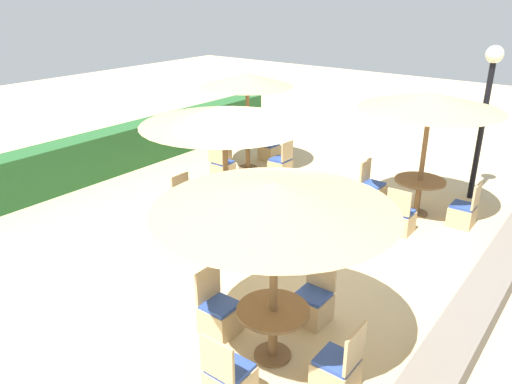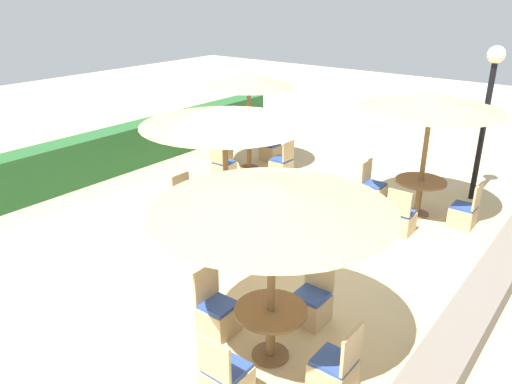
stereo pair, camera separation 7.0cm
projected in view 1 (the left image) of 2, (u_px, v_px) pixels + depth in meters
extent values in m
plane|color=#D1BA8C|center=(282.00, 245.00, 9.18)|extent=(40.00, 40.00, 0.00)
cube|color=#28602D|center=(91.00, 158.00, 12.15)|extent=(13.00, 0.70, 1.08)
cube|color=slate|center=(480.00, 302.00, 7.17)|extent=(10.00, 0.56, 0.38)
cylinder|color=black|center=(481.00, 133.00, 10.67)|extent=(0.12, 0.12, 3.00)
sphere|color=silver|center=(495.00, 54.00, 10.05)|extent=(0.36, 0.36, 0.36)
cylinder|color=brown|center=(226.00, 176.00, 9.11)|extent=(0.10, 0.10, 2.40)
cone|color=tan|center=(224.00, 116.00, 8.69)|extent=(2.99, 2.99, 0.32)
cylinder|color=brown|center=(227.00, 233.00, 9.56)|extent=(0.48, 0.48, 0.03)
cylinder|color=brown|center=(227.00, 218.00, 9.44)|extent=(0.12, 0.12, 0.68)
cylinder|color=brown|center=(226.00, 201.00, 9.30)|extent=(1.16, 1.16, 0.04)
cube|color=tan|center=(271.00, 239.00, 8.96)|extent=(0.46, 0.46, 0.40)
cube|color=#2D4CA8|center=(271.00, 228.00, 8.88)|extent=(0.42, 0.42, 0.05)
cube|color=tan|center=(281.00, 217.00, 8.66)|extent=(0.46, 0.04, 0.48)
cube|color=tan|center=(189.00, 211.00, 10.09)|extent=(0.46, 0.46, 0.40)
cube|color=#2D4CA8|center=(188.00, 201.00, 10.00)|extent=(0.42, 0.42, 0.05)
cube|color=tan|center=(180.00, 186.00, 10.02)|extent=(0.46, 0.04, 0.48)
cube|color=tan|center=(258.00, 207.00, 10.26)|extent=(0.46, 0.46, 0.40)
cube|color=#2D4CA8|center=(258.00, 197.00, 10.18)|extent=(0.42, 0.42, 0.05)
cube|color=tan|center=(264.00, 182.00, 10.23)|extent=(0.04, 0.46, 0.48)
cylinder|color=brown|center=(274.00, 278.00, 5.97)|extent=(0.10, 0.10, 2.31)
cone|color=tan|center=(275.00, 196.00, 5.57)|extent=(2.83, 2.83, 0.32)
cylinder|color=brown|center=(272.00, 354.00, 6.41)|extent=(0.48, 0.48, 0.03)
cylinder|color=brown|center=(273.00, 334.00, 6.28)|extent=(0.12, 0.12, 0.67)
cylinder|color=brown|center=(273.00, 310.00, 6.15)|extent=(0.91, 0.91, 0.04)
cube|color=tan|center=(231.00, 384.00, 5.68)|extent=(0.46, 0.46, 0.40)
cube|color=#2D4CA8|center=(230.00, 368.00, 5.59)|extent=(0.42, 0.42, 0.05)
cube|color=tan|center=(217.00, 360.00, 5.34)|extent=(0.04, 0.46, 0.48)
cube|color=tan|center=(335.00, 375.00, 5.80)|extent=(0.46, 0.46, 0.40)
cube|color=#2D4CA8|center=(337.00, 360.00, 5.72)|extent=(0.42, 0.42, 0.05)
cube|color=tan|center=(355.00, 349.00, 5.50)|extent=(0.46, 0.04, 0.48)
cube|color=tan|center=(221.00, 319.00, 6.79)|extent=(0.46, 0.46, 0.40)
cube|color=#2D4CA8|center=(220.00, 305.00, 6.70)|extent=(0.42, 0.42, 0.05)
cube|color=tan|center=(208.00, 283.00, 6.72)|extent=(0.46, 0.04, 0.48)
cube|color=tan|center=(312.00, 308.00, 7.01)|extent=(0.46, 0.46, 0.40)
cube|color=#2D4CA8|center=(313.00, 295.00, 6.93)|extent=(0.42, 0.42, 0.05)
cube|color=tan|center=(321.00, 272.00, 6.98)|extent=(0.04, 0.46, 0.48)
cylinder|color=brown|center=(248.00, 124.00, 12.64)|extent=(0.10, 0.10, 2.38)
cone|color=tan|center=(247.00, 80.00, 12.22)|extent=(2.27, 2.27, 0.32)
cylinder|color=brown|center=(248.00, 167.00, 13.08)|extent=(0.48, 0.48, 0.03)
cylinder|color=brown|center=(248.00, 155.00, 12.95)|extent=(0.12, 0.12, 0.71)
cylinder|color=brown|center=(248.00, 141.00, 12.81)|extent=(1.04, 1.04, 0.04)
cube|color=tan|center=(269.00, 152.00, 13.67)|extent=(0.46, 0.46, 0.40)
cube|color=#2D4CA8|center=(269.00, 145.00, 13.58)|extent=(0.42, 0.42, 0.05)
cube|color=tan|center=(274.00, 133.00, 13.64)|extent=(0.04, 0.46, 0.48)
cube|color=tan|center=(220.00, 155.00, 13.50)|extent=(0.46, 0.46, 0.40)
cube|color=#2D4CA8|center=(220.00, 147.00, 13.41)|extent=(0.42, 0.42, 0.05)
cube|color=tan|center=(214.00, 136.00, 13.43)|extent=(0.46, 0.04, 0.48)
cube|color=tan|center=(223.00, 171.00, 12.30)|extent=(0.46, 0.46, 0.40)
cube|color=#2D4CA8|center=(223.00, 162.00, 12.21)|extent=(0.42, 0.42, 0.05)
cube|color=tan|center=(217.00, 154.00, 11.96)|extent=(0.04, 0.46, 0.48)
cube|color=tan|center=(280.00, 168.00, 12.50)|extent=(0.46, 0.46, 0.40)
cube|color=#2D4CA8|center=(280.00, 159.00, 12.41)|extent=(0.42, 0.42, 0.05)
cube|color=tan|center=(287.00, 151.00, 12.19)|extent=(0.46, 0.04, 0.48)
cylinder|color=brown|center=(423.00, 158.00, 9.98)|extent=(0.10, 0.10, 2.45)
cone|color=tan|center=(431.00, 101.00, 9.55)|extent=(2.76, 2.76, 0.32)
cylinder|color=brown|center=(416.00, 213.00, 10.44)|extent=(0.48, 0.48, 0.03)
cylinder|color=brown|center=(418.00, 198.00, 10.31)|extent=(0.12, 0.12, 0.72)
cylinder|color=brown|center=(420.00, 181.00, 10.17)|extent=(1.02, 1.02, 0.04)
cube|color=tan|center=(372.00, 194.00, 10.92)|extent=(0.46, 0.46, 0.40)
cube|color=#2D4CA8|center=(373.00, 184.00, 10.84)|extent=(0.42, 0.42, 0.05)
cube|color=tan|center=(365.00, 171.00, 10.85)|extent=(0.46, 0.04, 0.48)
cube|color=tan|center=(400.00, 222.00, 9.59)|extent=(0.46, 0.46, 0.40)
cube|color=#2D4CA8|center=(402.00, 212.00, 9.51)|extent=(0.42, 0.42, 0.05)
cube|color=tan|center=(399.00, 202.00, 9.25)|extent=(0.04, 0.46, 0.48)
cube|color=tan|center=(461.00, 216.00, 9.85)|extent=(0.46, 0.46, 0.40)
cube|color=#2D4CA8|center=(463.00, 206.00, 9.77)|extent=(0.42, 0.42, 0.05)
cube|color=tan|center=(477.00, 196.00, 9.55)|extent=(0.46, 0.04, 0.48)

